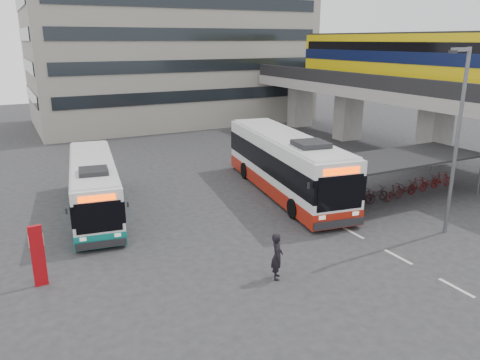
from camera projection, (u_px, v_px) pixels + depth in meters
name	position (u px, v px, depth m)	size (l,w,h in m)	color
ground	(311.00, 242.00, 21.93)	(120.00, 120.00, 0.00)	#28282B
viaduct	(394.00, 76.00, 38.35)	(8.00, 32.00, 9.68)	gray
bike_shelter	(399.00, 177.00, 27.82)	(10.00, 4.00, 2.54)	#595B60
office_block	(169.00, 7.00, 51.58)	(30.00, 15.00, 25.00)	gray
road_markings	(398.00, 257.00, 20.47)	(0.15, 7.60, 0.01)	beige
bus_main	(285.00, 164.00, 28.58)	(4.86, 13.47, 3.90)	white
bus_teal	(94.00, 187.00, 25.39)	(3.84, 10.89, 3.15)	white
pedestrian	(277.00, 256.00, 18.39)	(0.70, 0.46, 1.91)	black
lamp_post	(457.00, 132.00, 21.60)	(1.55, 0.38, 8.83)	#595B60
sign_totem_mid	(38.00, 255.00, 17.77)	(0.54, 0.18, 2.47)	#9D090F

